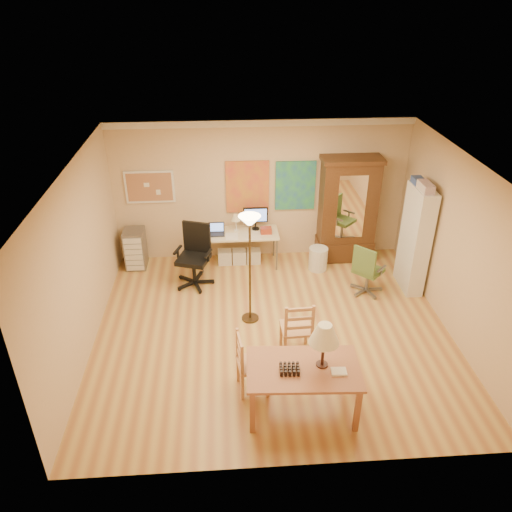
{
  "coord_description": "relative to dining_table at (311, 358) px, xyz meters",
  "views": [
    {
      "loc": [
        -0.71,
        -6.25,
        4.87
      ],
      "look_at": [
        -0.24,
        0.3,
        1.19
      ],
      "focal_mm": 35.0,
      "sensor_mm": 36.0,
      "label": 1
    }
  ],
  "objects": [
    {
      "name": "wastebin",
      "position": [
        0.75,
        3.48,
        -0.61
      ],
      "size": [
        0.36,
        0.36,
        0.45
      ],
      "primitive_type": "cylinder",
      "color": "silver",
      "rests_on": "floor"
    },
    {
      "name": "dining_table",
      "position": [
        0.0,
        0.0,
        0.0
      ],
      "size": [
        1.43,
        0.91,
        1.31
      ],
      "color": "brown",
      "rests_on": "floor"
    },
    {
      "name": "ladder_chair_back",
      "position": [
        -0.01,
        1.07,
        -0.38
      ],
      "size": [
        0.46,
        0.44,
        0.95
      ],
      "color": "tan",
      "rests_on": "floor"
    },
    {
      "name": "ladder_chair_left",
      "position": [
        -0.71,
        0.4,
        -0.41
      ],
      "size": [
        0.45,
        0.46,
        0.9
      ],
      "color": "tan",
      "rests_on": "floor"
    },
    {
      "name": "art_panel_left",
      "position": [
        -0.54,
        4.12,
        0.62
      ],
      "size": [
        0.8,
        0.04,
        1.0
      ],
      "primitive_type": "cube",
      "color": "gold",
      "rests_on": "floor"
    },
    {
      "name": "office_chair_black",
      "position": [
        -1.55,
        3.12,
        -0.52
      ],
      "size": [
        0.7,
        0.7,
        1.14
      ],
      "color": "black",
      "rests_on": "floor"
    },
    {
      "name": "crown_molding",
      "position": [
        -0.29,
        4.11,
        1.81
      ],
      "size": [
        5.5,
        0.08,
        0.12
      ],
      "primitive_type": "cube",
      "color": "white",
      "rests_on": "floor"
    },
    {
      "name": "drawer_cart",
      "position": [
        -2.69,
        3.82,
        -0.45
      ],
      "size": [
        0.38,
        0.46,
        0.76
      ],
      "color": "slate",
      "rests_on": "floor"
    },
    {
      "name": "art_panel_right",
      "position": [
        0.36,
        4.12,
        0.62
      ],
      "size": [
        0.75,
        0.04,
        0.95
      ],
      "primitive_type": "cube",
      "color": "#26679A",
      "rests_on": "floor"
    },
    {
      "name": "armoire",
      "position": [
        1.34,
        3.89,
        0.06
      ],
      "size": [
        1.11,
        0.53,
        2.05
      ],
      "color": "#351B0E",
      "rests_on": "floor"
    },
    {
      "name": "torchiere_lamp",
      "position": [
        -0.62,
        1.98,
        0.65
      ],
      "size": [
        0.33,
        0.33,
        1.84
      ],
      "color": "#403119",
      "rests_on": "floor"
    },
    {
      "name": "bookshelf",
      "position": [
        2.26,
        2.77,
        0.11
      ],
      "size": [
        0.28,
        0.75,
        1.88
      ],
      "color": "white",
      "rests_on": "floor"
    },
    {
      "name": "computer_desk",
      "position": [
        -0.7,
        3.8,
        -0.42
      ],
      "size": [
        1.48,
        0.65,
        1.12
      ],
      "color": "beige",
      "rests_on": "floor"
    },
    {
      "name": "floor",
      "position": [
        -0.29,
        1.65,
        -0.83
      ],
      "size": [
        5.5,
        5.5,
        0.0
      ],
      "primitive_type": "plane",
      "color": "#AD713D",
      "rests_on": "ground"
    },
    {
      "name": "office_chair_green",
      "position": [
        1.45,
        2.61,
        -0.58
      ],
      "size": [
        0.61,
        0.61,
        0.94
      ],
      "color": "slate",
      "rests_on": "floor"
    },
    {
      "name": "corkboard",
      "position": [
        -2.34,
        4.12,
        0.67
      ],
      "size": [
        0.9,
        0.04,
        0.62
      ],
      "primitive_type": "cube",
      "color": "tan",
      "rests_on": "floor"
    }
  ]
}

